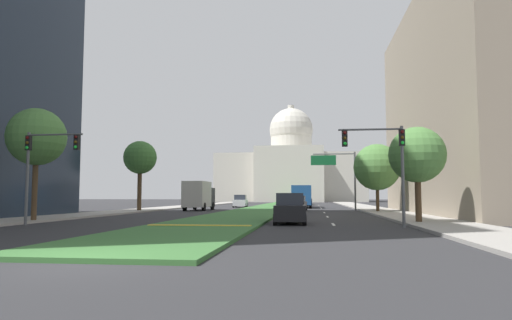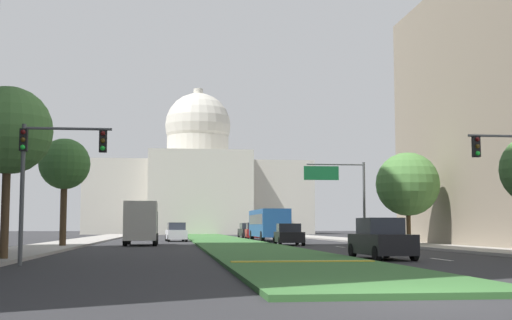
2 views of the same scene
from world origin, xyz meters
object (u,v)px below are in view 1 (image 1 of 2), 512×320
at_px(sedan_midblock, 297,204).
at_px(sedan_very_far, 306,200).
at_px(street_tree_left_mid, 140,158).
at_px(box_truck_delivery, 199,195).
at_px(capitol_building, 291,171).
at_px(sedan_distant, 240,201).
at_px(overhead_guide_sign, 339,169).
at_px(traffic_light_near_right, 385,153).
at_px(sedan_far_horizon, 303,201).
at_px(traffic_light_near_left, 42,157).
at_px(sedan_lead_stopped, 290,209).
at_px(street_tree_right_near, 417,155).
at_px(street_tree_left_near, 37,137).
at_px(city_bus, 302,195).
at_px(street_tree_right_mid, 377,167).

relative_size(sedan_midblock, sedan_very_far, 1.00).
xyz_separation_m(street_tree_left_mid, box_truck_delivery, (4.89, 5.26, -3.81)).
distance_m(capitol_building, sedan_distant, 65.25).
height_order(overhead_guide_sign, sedan_midblock, overhead_guide_sign).
height_order(traffic_light_near_right, street_tree_left_mid, street_tree_left_mid).
height_order(street_tree_left_mid, sedan_far_horizon, street_tree_left_mid).
height_order(traffic_light_near_left, sedan_lead_stopped, traffic_light_near_left).
xyz_separation_m(overhead_guide_sign, street_tree_right_near, (3.05, -24.13, -0.63)).
bearing_deg(capitol_building, sedan_lead_stopped, -87.55).
height_order(street_tree_left_near, sedan_distant, street_tree_left_near).
bearing_deg(street_tree_left_near, city_bus, 66.77).
bearing_deg(city_bus, street_tree_right_near, -78.25).
bearing_deg(city_bus, box_truck_delivery, -131.60).
bearing_deg(traffic_light_near_left, overhead_guide_sign, 56.90).
distance_m(street_tree_right_mid, city_bus, 19.05).
bearing_deg(city_bus, sedan_far_horizon, 90.49).
xyz_separation_m(traffic_light_near_right, sedan_distant, (-13.68, 39.42, -2.98)).
distance_m(capitol_building, traffic_light_near_left, 104.70).
bearing_deg(traffic_light_near_left, street_tree_left_mid, 96.77).
height_order(traffic_light_near_right, sedan_far_horizon, traffic_light_near_right).
relative_size(sedan_lead_stopped, sedan_far_horizon, 0.94).
relative_size(overhead_guide_sign, sedan_very_far, 1.38).
relative_size(sedan_very_far, box_truck_delivery, 0.73).
bearing_deg(sedan_very_far, street_tree_left_near, -105.54).
bearing_deg(sedan_distant, sedan_far_horizon, 50.16).
height_order(street_tree_left_near, sedan_midblock, street_tree_left_near).
xyz_separation_m(capitol_building, traffic_light_near_left, (-9.37, -104.18, -4.66)).
relative_size(street_tree_left_mid, sedan_distant, 1.59).
distance_m(traffic_light_near_right, street_tree_right_near, 4.15).
distance_m(capitol_building, street_tree_right_mid, 83.35).
distance_m(street_tree_right_near, city_bus, 36.34).
bearing_deg(sedan_lead_stopped, sedan_far_horizon, 90.11).
height_order(street_tree_right_near, sedan_far_horizon, street_tree_right_near).
bearing_deg(box_truck_delivery, street_tree_left_mid, -132.91).
relative_size(traffic_light_near_right, sedan_distant, 1.14).
xyz_separation_m(sedan_lead_stopped, box_truck_delivery, (-11.30, 23.03, 0.84)).
bearing_deg(street_tree_right_near, overhead_guide_sign, 97.19).
height_order(sedan_lead_stopped, sedan_far_horizon, sedan_far_horizon).
xyz_separation_m(capitol_building, street_tree_left_near, (-11.36, -101.67, -3.20)).
bearing_deg(traffic_light_near_right, street_tree_right_near, 55.73).
relative_size(sedan_distant, sedan_far_horizon, 0.99).
distance_m(street_tree_left_near, sedan_far_horizon, 49.95).
relative_size(street_tree_left_near, street_tree_right_mid, 1.06).
distance_m(street_tree_left_near, street_tree_left_mid, 18.54).
relative_size(sedan_lead_stopped, box_truck_delivery, 0.67).
height_order(overhead_guide_sign, street_tree_right_mid, street_tree_right_mid).
height_order(sedan_midblock, sedan_very_far, sedan_very_far).
xyz_separation_m(traffic_light_near_right, sedan_lead_stopped, (-5.05, 3.18, -2.96)).
bearing_deg(sedan_midblock, sedan_very_far, 89.02).
height_order(capitol_building, street_tree_right_mid, capitol_building).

